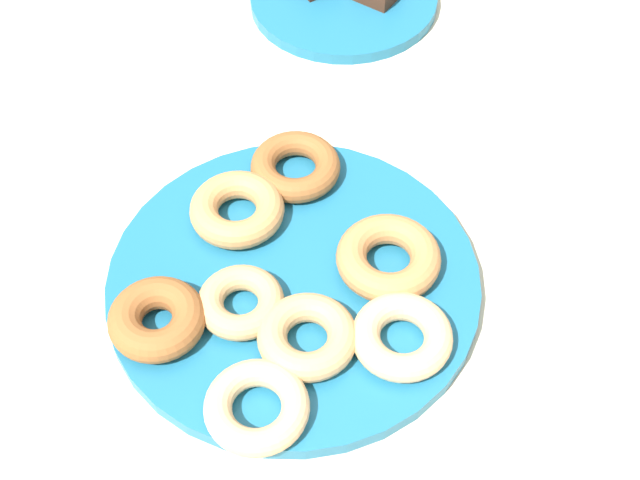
{
  "coord_description": "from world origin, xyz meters",
  "views": [
    {
      "loc": [
        0.38,
        -0.27,
        0.66
      ],
      "look_at": [
        0.0,
        0.03,
        0.04
      ],
      "focal_mm": 50.09,
      "sensor_mm": 36.0,
      "label": 1
    }
  ],
  "objects_px": {
    "donut_plate": "(294,282)",
    "donut_1": "(157,319)",
    "donut_2": "(388,258)",
    "donut_3": "(257,407)",
    "donut_5": "(239,300)",
    "donut_4": "(402,336)",
    "donut_7": "(307,337)",
    "donut_6": "(295,167)",
    "donut_0": "(239,208)"
  },
  "relations": [
    {
      "from": "donut_5",
      "to": "donut_plate",
      "type": "bearing_deg",
      "value": 87.49
    },
    {
      "from": "donut_plate",
      "to": "donut_1",
      "type": "bearing_deg",
      "value": -102.71
    },
    {
      "from": "donut_6",
      "to": "donut_4",
      "type": "bearing_deg",
      "value": -12.48
    },
    {
      "from": "donut_3",
      "to": "donut_5",
      "type": "bearing_deg",
      "value": 152.87
    },
    {
      "from": "donut_plate",
      "to": "donut_1",
      "type": "distance_m",
      "value": 0.13
    },
    {
      "from": "donut_3",
      "to": "donut_6",
      "type": "relative_size",
      "value": 0.97
    },
    {
      "from": "donut_7",
      "to": "donut_2",
      "type": "bearing_deg",
      "value": 100.74
    },
    {
      "from": "donut_1",
      "to": "donut_3",
      "type": "relative_size",
      "value": 0.98
    },
    {
      "from": "donut_7",
      "to": "donut_1",
      "type": "bearing_deg",
      "value": -135.33
    },
    {
      "from": "donut_0",
      "to": "donut_5",
      "type": "distance_m",
      "value": 0.1
    },
    {
      "from": "donut_5",
      "to": "donut_1",
      "type": "bearing_deg",
      "value": -110.74
    },
    {
      "from": "donut_6",
      "to": "donut_7",
      "type": "xyz_separation_m",
      "value": [
        0.16,
        -0.11,
        0.0
      ]
    },
    {
      "from": "donut_2",
      "to": "donut_3",
      "type": "height_order",
      "value": "donut_2"
    },
    {
      "from": "donut_7",
      "to": "donut_3",
      "type": "bearing_deg",
      "value": -69.53
    },
    {
      "from": "donut_0",
      "to": "donut_4",
      "type": "xyz_separation_m",
      "value": [
        0.2,
        0.03,
        -0.0
      ]
    },
    {
      "from": "donut_1",
      "to": "donut_4",
      "type": "bearing_deg",
      "value": 47.57
    },
    {
      "from": "donut_5",
      "to": "donut_7",
      "type": "height_order",
      "value": "donut_7"
    },
    {
      "from": "donut_0",
      "to": "donut_plate",
      "type": "bearing_deg",
      "value": -1.39
    },
    {
      "from": "donut_1",
      "to": "donut_2",
      "type": "xyz_separation_m",
      "value": [
        0.07,
        0.19,
        -0.0
      ]
    },
    {
      "from": "donut_1",
      "to": "donut_3",
      "type": "bearing_deg",
      "value": 9.37
    },
    {
      "from": "donut_0",
      "to": "donut_2",
      "type": "relative_size",
      "value": 0.94
    },
    {
      "from": "donut_5",
      "to": "donut_2",
      "type": "bearing_deg",
      "value": 70.64
    },
    {
      "from": "donut_4",
      "to": "donut_6",
      "type": "distance_m",
      "value": 0.21
    },
    {
      "from": "donut_plate",
      "to": "donut_7",
      "type": "relative_size",
      "value": 3.97
    },
    {
      "from": "donut_0",
      "to": "donut_2",
      "type": "height_order",
      "value": "donut_2"
    },
    {
      "from": "donut_6",
      "to": "donut_0",
      "type": "bearing_deg",
      "value": -81.73
    },
    {
      "from": "donut_2",
      "to": "donut_6",
      "type": "xyz_separation_m",
      "value": [
        -0.14,
        0.0,
        -0.0
      ]
    },
    {
      "from": "donut_4",
      "to": "donut_5",
      "type": "relative_size",
      "value": 1.13
    },
    {
      "from": "donut_3",
      "to": "donut_2",
      "type": "bearing_deg",
      "value": 104.73
    },
    {
      "from": "donut_0",
      "to": "donut_5",
      "type": "height_order",
      "value": "donut_0"
    },
    {
      "from": "donut_3",
      "to": "donut_7",
      "type": "bearing_deg",
      "value": 110.47
    },
    {
      "from": "donut_3",
      "to": "donut_6",
      "type": "xyz_separation_m",
      "value": [
        -0.19,
        0.18,
        0.0
      ]
    },
    {
      "from": "donut_5",
      "to": "donut_6",
      "type": "height_order",
      "value": "donut_6"
    },
    {
      "from": "donut_1",
      "to": "donut_2",
      "type": "height_order",
      "value": "donut_1"
    },
    {
      "from": "donut_plate",
      "to": "donut_2",
      "type": "height_order",
      "value": "donut_2"
    },
    {
      "from": "donut_2",
      "to": "donut_3",
      "type": "bearing_deg",
      "value": -75.27
    },
    {
      "from": "donut_0",
      "to": "donut_1",
      "type": "height_order",
      "value": "donut_1"
    },
    {
      "from": "donut_7",
      "to": "donut_4",
      "type": "bearing_deg",
      "value": 52.28
    },
    {
      "from": "donut_4",
      "to": "donut_7",
      "type": "height_order",
      "value": "donut_7"
    },
    {
      "from": "donut_0",
      "to": "donut_3",
      "type": "height_order",
      "value": "donut_0"
    },
    {
      "from": "donut_plate",
      "to": "donut_6",
      "type": "relative_size",
      "value": 3.84
    },
    {
      "from": "donut_plate",
      "to": "donut_4",
      "type": "height_order",
      "value": "donut_4"
    },
    {
      "from": "donut_1",
      "to": "donut_7",
      "type": "relative_size",
      "value": 0.99
    },
    {
      "from": "donut_4",
      "to": "donut_6",
      "type": "xyz_separation_m",
      "value": [
        -0.21,
        0.05,
        -0.0
      ]
    },
    {
      "from": "donut_plate",
      "to": "donut_4",
      "type": "bearing_deg",
      "value": 14.95
    },
    {
      "from": "donut_1",
      "to": "donut_4",
      "type": "height_order",
      "value": "donut_1"
    },
    {
      "from": "donut_5",
      "to": "donut_6",
      "type": "bearing_deg",
      "value": 125.63
    },
    {
      "from": "donut_0",
      "to": "donut_4",
      "type": "relative_size",
      "value": 1.04
    },
    {
      "from": "donut_0",
      "to": "donut_2",
      "type": "distance_m",
      "value": 0.15
    },
    {
      "from": "donut_0",
      "to": "donut_6",
      "type": "height_order",
      "value": "donut_0"
    }
  ]
}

